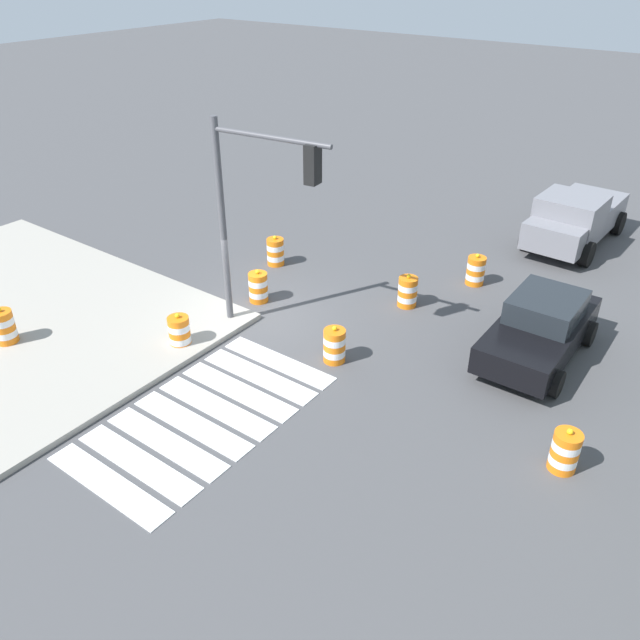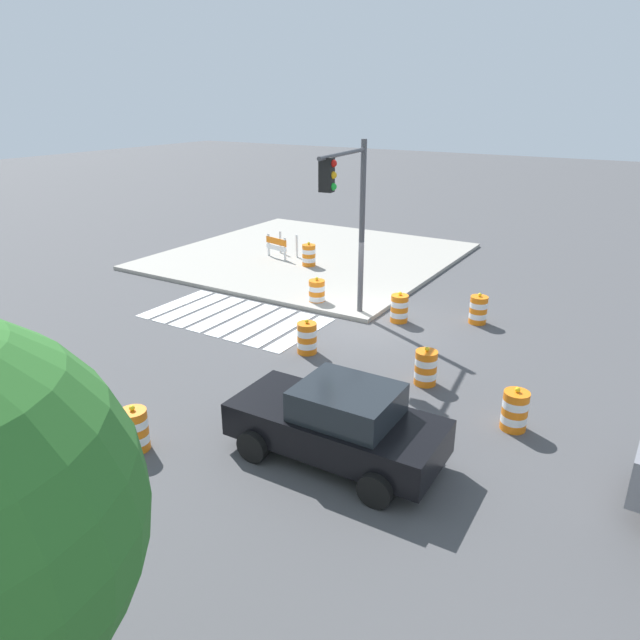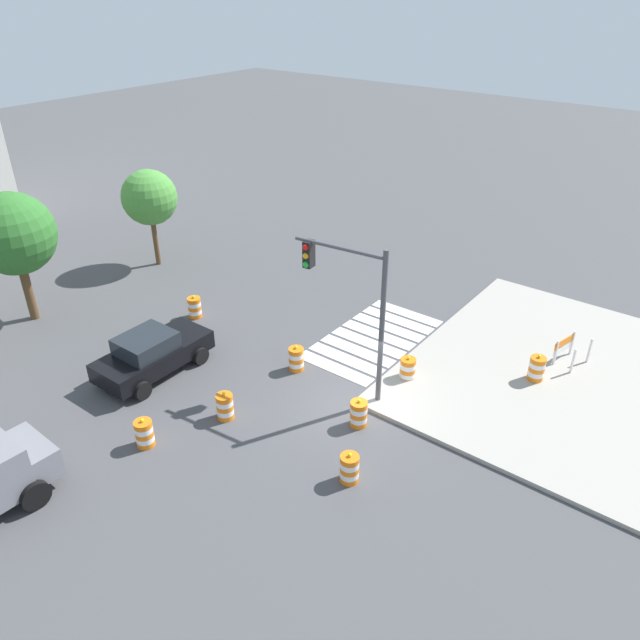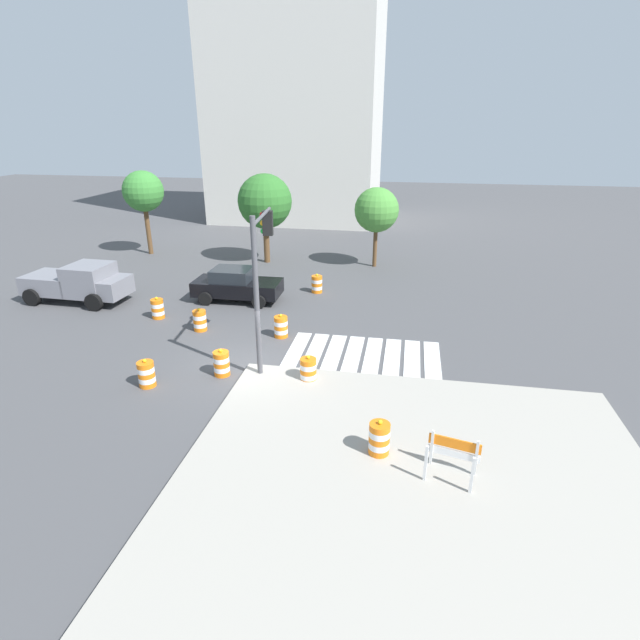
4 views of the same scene
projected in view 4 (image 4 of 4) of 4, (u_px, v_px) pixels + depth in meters
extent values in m
plane|color=#474749|center=(249.00, 367.00, 18.14)|extent=(120.00, 120.00, 0.00)
cube|color=#9E998E|center=(415.00, 501.00, 11.66)|extent=(12.00, 12.00, 0.15)
cube|color=silver|center=(297.00, 349.00, 19.56)|extent=(0.60, 3.20, 0.02)
cube|color=silver|center=(315.00, 350.00, 19.43)|extent=(0.60, 3.20, 0.02)
cube|color=silver|center=(334.00, 352.00, 19.31)|extent=(0.60, 3.20, 0.02)
cube|color=silver|center=(353.00, 353.00, 19.19)|extent=(0.60, 3.20, 0.02)
cube|color=silver|center=(373.00, 355.00, 19.06)|extent=(0.60, 3.20, 0.02)
cube|color=silver|center=(392.00, 356.00, 18.94)|extent=(0.60, 3.20, 0.02)
cube|color=silver|center=(412.00, 358.00, 18.82)|extent=(0.60, 3.20, 0.02)
cube|color=silver|center=(432.00, 360.00, 18.69)|extent=(0.60, 3.20, 0.02)
cube|color=black|center=(238.00, 287.00, 24.64)|extent=(4.32, 1.89, 0.70)
cube|color=#1E2328|center=(232.00, 275.00, 24.43)|extent=(1.92, 1.62, 0.60)
cylinder|color=black|center=(269.00, 289.00, 25.43)|extent=(0.66, 0.25, 0.66)
cylinder|color=black|center=(259.00, 302.00, 23.69)|extent=(0.66, 0.25, 0.66)
cylinder|color=black|center=(219.00, 287.00, 25.85)|extent=(0.66, 0.25, 0.66)
cylinder|color=black|center=(205.00, 299.00, 24.11)|extent=(0.66, 0.25, 0.66)
cube|color=slate|center=(54.00, 283.00, 24.71)|extent=(2.57, 2.09, 0.90)
cube|color=slate|center=(90.00, 280.00, 24.18)|extent=(1.97, 2.06, 1.50)
cube|color=slate|center=(111.00, 287.00, 24.08)|extent=(1.47, 1.95, 0.90)
cylinder|color=black|center=(119.00, 289.00, 25.23)|extent=(0.85, 0.33, 0.84)
cylinder|color=black|center=(94.00, 302.00, 23.38)|extent=(0.85, 0.33, 0.84)
cylinder|color=black|center=(61.00, 285.00, 25.90)|extent=(0.85, 0.33, 0.84)
cylinder|color=black|center=(32.00, 297.00, 24.05)|extent=(0.85, 0.33, 0.84)
cylinder|color=orange|center=(148.00, 383.00, 16.83)|extent=(0.56, 0.56, 0.18)
cylinder|color=white|center=(147.00, 379.00, 16.77)|extent=(0.56, 0.56, 0.18)
cylinder|color=orange|center=(146.00, 374.00, 16.70)|extent=(0.56, 0.56, 0.18)
cylinder|color=white|center=(146.00, 369.00, 16.63)|extent=(0.56, 0.56, 0.18)
cylinder|color=orange|center=(145.00, 365.00, 16.56)|extent=(0.56, 0.56, 0.18)
sphere|color=yellow|center=(144.00, 361.00, 16.51)|extent=(0.12, 0.12, 0.12)
cylinder|color=orange|center=(308.00, 380.00, 17.07)|extent=(0.56, 0.56, 0.18)
cylinder|color=white|center=(308.00, 375.00, 17.00)|extent=(0.56, 0.56, 0.18)
cylinder|color=orange|center=(308.00, 371.00, 16.93)|extent=(0.56, 0.56, 0.18)
cylinder|color=white|center=(308.00, 366.00, 16.86)|extent=(0.56, 0.56, 0.18)
cylinder|color=orange|center=(308.00, 361.00, 16.80)|extent=(0.56, 0.56, 0.18)
sphere|color=yellow|center=(308.00, 357.00, 16.74)|extent=(0.12, 0.12, 0.12)
cylinder|color=orange|center=(159.00, 316.00, 22.63)|extent=(0.56, 0.56, 0.18)
cylinder|color=white|center=(158.00, 312.00, 22.56)|extent=(0.56, 0.56, 0.18)
cylinder|color=orange|center=(158.00, 309.00, 22.49)|extent=(0.56, 0.56, 0.18)
cylinder|color=white|center=(157.00, 305.00, 22.42)|extent=(0.56, 0.56, 0.18)
cylinder|color=orange|center=(157.00, 301.00, 22.36)|extent=(0.56, 0.56, 0.18)
sphere|color=yellow|center=(156.00, 298.00, 22.30)|extent=(0.12, 0.12, 0.12)
cylinder|color=orange|center=(201.00, 328.00, 21.30)|extent=(0.56, 0.56, 0.18)
cylinder|color=white|center=(200.00, 324.00, 21.23)|extent=(0.56, 0.56, 0.18)
cylinder|color=orange|center=(200.00, 320.00, 21.17)|extent=(0.56, 0.56, 0.18)
cylinder|color=white|center=(199.00, 317.00, 21.10)|extent=(0.56, 0.56, 0.18)
cylinder|color=orange|center=(199.00, 313.00, 21.03)|extent=(0.56, 0.56, 0.18)
sphere|color=yellow|center=(199.00, 309.00, 20.98)|extent=(0.12, 0.12, 0.12)
cylinder|color=orange|center=(317.00, 291.00, 25.99)|extent=(0.56, 0.56, 0.18)
cylinder|color=white|center=(317.00, 287.00, 25.93)|extent=(0.56, 0.56, 0.18)
cylinder|color=orange|center=(317.00, 284.00, 25.86)|extent=(0.56, 0.56, 0.18)
cylinder|color=white|center=(317.00, 281.00, 25.79)|extent=(0.56, 0.56, 0.18)
cylinder|color=orange|center=(317.00, 278.00, 25.72)|extent=(0.56, 0.56, 0.18)
sphere|color=yellow|center=(317.00, 275.00, 25.67)|extent=(0.12, 0.12, 0.12)
cylinder|color=orange|center=(222.00, 373.00, 17.56)|extent=(0.56, 0.56, 0.18)
cylinder|color=white|center=(222.00, 368.00, 17.49)|extent=(0.56, 0.56, 0.18)
cylinder|color=orange|center=(222.00, 364.00, 17.43)|extent=(0.56, 0.56, 0.18)
cylinder|color=white|center=(221.00, 359.00, 17.36)|extent=(0.56, 0.56, 0.18)
cylinder|color=orange|center=(221.00, 354.00, 17.29)|extent=(0.56, 0.56, 0.18)
sphere|color=yellow|center=(220.00, 350.00, 17.24)|extent=(0.12, 0.12, 0.12)
cylinder|color=orange|center=(281.00, 335.00, 20.66)|extent=(0.56, 0.56, 0.18)
cylinder|color=white|center=(281.00, 331.00, 20.59)|extent=(0.56, 0.56, 0.18)
cylinder|color=orange|center=(281.00, 327.00, 20.52)|extent=(0.56, 0.56, 0.18)
cylinder|color=white|center=(281.00, 323.00, 20.46)|extent=(0.56, 0.56, 0.18)
cylinder|color=orange|center=(281.00, 319.00, 20.39)|extent=(0.56, 0.56, 0.18)
sphere|color=yellow|center=(281.00, 315.00, 20.33)|extent=(0.12, 0.12, 0.12)
cylinder|color=orange|center=(379.00, 450.00, 13.21)|extent=(0.56, 0.56, 0.18)
cylinder|color=white|center=(379.00, 444.00, 13.14)|extent=(0.56, 0.56, 0.18)
cylinder|color=orange|center=(379.00, 438.00, 13.08)|extent=(0.56, 0.56, 0.18)
cylinder|color=white|center=(380.00, 433.00, 13.01)|extent=(0.56, 0.56, 0.18)
cylinder|color=orange|center=(380.00, 427.00, 12.94)|extent=(0.56, 0.56, 0.18)
sphere|color=yellow|center=(380.00, 422.00, 12.88)|extent=(0.12, 0.12, 0.12)
cube|color=silver|center=(432.00, 447.00, 12.65)|extent=(0.08, 0.08, 1.00)
cube|color=silver|center=(426.00, 463.00, 12.06)|extent=(0.08, 0.08, 1.00)
cube|color=silver|center=(476.00, 458.00, 12.24)|extent=(0.08, 0.08, 1.00)
cube|color=silver|center=(472.00, 475.00, 11.64)|extent=(0.08, 0.08, 1.00)
cube|color=orange|center=(455.00, 444.00, 12.37)|extent=(1.27, 0.34, 0.28)
cube|color=white|center=(454.00, 454.00, 12.48)|extent=(1.27, 0.34, 0.20)
cylinder|color=#4C4C51|center=(257.00, 299.00, 16.41)|extent=(0.18, 0.18, 5.50)
cylinder|color=#4C4C51|center=(262.00, 216.00, 16.97)|extent=(0.47, 3.19, 0.12)
cube|color=black|center=(268.00, 223.00, 18.17)|extent=(0.39, 0.32, 0.90)
sphere|color=red|center=(262.00, 215.00, 18.07)|extent=(0.20, 0.20, 0.20)
sphere|color=#F2A514|center=(263.00, 223.00, 18.19)|extent=(0.20, 0.20, 0.20)
sphere|color=green|center=(263.00, 231.00, 18.30)|extent=(0.20, 0.20, 0.20)
cylinder|color=brown|center=(148.00, 230.00, 32.98)|extent=(0.30, 0.30, 3.23)
sphere|color=#387F33|center=(143.00, 191.00, 32.03)|extent=(2.61, 2.61, 2.61)
cylinder|color=brown|center=(375.00, 246.00, 30.19)|extent=(0.25, 0.25, 2.53)
sphere|color=#478C38|center=(377.00, 210.00, 29.37)|extent=(2.64, 2.64, 2.64)
cylinder|color=brown|center=(267.00, 241.00, 31.10)|extent=(0.37, 0.37, 2.65)
sphere|color=#2D6B28|center=(265.00, 201.00, 30.17)|extent=(3.31, 3.31, 3.31)
cube|color=beige|center=(296.00, 68.00, 41.33)|extent=(14.13, 10.19, 24.85)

